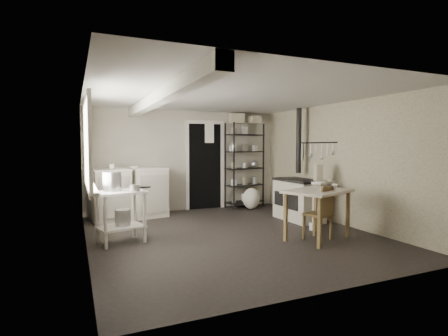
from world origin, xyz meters
name	(u,v)px	position (x,y,z in m)	size (l,w,h in m)	color
floor	(231,235)	(0.00, 0.00, 0.00)	(5.00, 5.00, 0.00)	black
ceiling	(231,96)	(0.00, 0.00, 2.30)	(5.00, 5.00, 0.00)	beige
wall_back	(186,160)	(0.00, 2.50, 1.15)	(4.50, 0.02, 2.30)	#B8AF9D
wall_front	(335,179)	(0.00, -2.50, 1.15)	(4.50, 0.02, 2.30)	#B8AF9D
wall_left	(85,170)	(-2.25, 0.00, 1.15)	(0.02, 5.00, 2.30)	#B8AF9D
wall_right	(338,163)	(2.25, 0.00, 1.15)	(0.02, 5.00, 2.30)	#B8AF9D
window	(86,145)	(-2.22, 0.20, 1.50)	(0.12, 1.76, 1.28)	white
doorway	(205,166)	(0.45, 2.47, 1.00)	(0.96, 0.10, 2.08)	white
ceiling_beam	(159,98)	(-1.20, 0.00, 2.20)	(0.18, 5.00, 0.18)	white
wallpaper_panel	(338,163)	(2.24, 0.00, 1.15)	(0.01, 5.00, 2.30)	#BEB69A
utensil_rail	(316,143)	(2.19, 0.60, 1.55)	(0.06, 1.20, 0.44)	#BCBCBE
prep_table	(121,217)	(-1.76, 0.20, 0.40)	(0.70, 0.50, 0.80)	white
stockpot	(112,182)	(-1.87, 0.28, 0.94)	(0.27, 0.27, 0.30)	#BCBCBE
saucepan	(135,188)	(-1.56, 0.11, 0.85)	(0.17, 0.17, 0.09)	#BCBCBE
bucket	(123,218)	(-1.72, 0.22, 0.39)	(0.23, 0.23, 0.25)	#BCBCBE
base_cabinets	(129,196)	(-1.36, 2.03, 0.46)	(1.57, 0.67, 1.03)	beige
mixing_bowl	(134,172)	(-1.27, 1.94, 0.95)	(0.25, 0.25, 0.06)	white
counter_cup	(112,172)	(-1.70, 1.90, 0.97)	(0.12, 0.12, 0.10)	white
shelf_rack	(245,168)	(1.41, 2.31, 0.95)	(0.96, 0.37, 2.03)	black
shelf_jar	(232,151)	(1.06, 2.28, 1.38)	(0.09, 0.09, 0.21)	white
storage_box_a	(236,124)	(1.21, 2.36, 2.01)	(0.33, 0.29, 0.23)	beige
storage_box_b	(255,125)	(1.64, 2.25, 1.99)	(0.26, 0.24, 0.17)	beige
stove	(299,198)	(1.72, 0.52, 0.44)	(0.58, 1.04, 0.82)	beige
stovepipe	(299,141)	(1.99, 0.92, 1.59)	(0.11, 0.11, 1.44)	black
side_ledge	(321,202)	(1.89, 0.03, 0.43)	(0.53, 0.29, 0.82)	white
oats_box	(318,171)	(1.83, 0.05, 1.01)	(0.13, 0.21, 0.32)	beige
work_table	(317,215)	(1.14, -0.81, 0.38)	(1.04, 0.73, 0.79)	beige
table_cup	(334,189)	(1.37, -0.92, 0.81)	(0.10, 0.10, 0.10)	white
chair	(318,209)	(1.13, -0.81, 0.48)	(0.36, 0.37, 0.86)	brown
flour_sack	(251,199)	(1.42, 1.97, 0.24)	(0.41, 0.35, 0.49)	white
floor_crock	(312,226)	(1.44, -0.29, 0.07)	(0.11, 0.11, 0.13)	white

